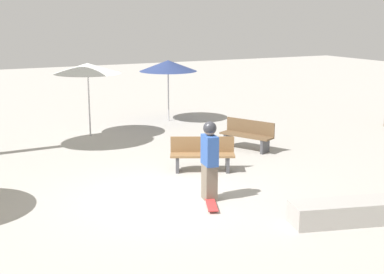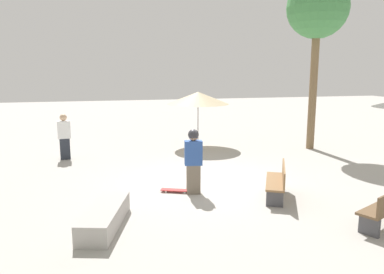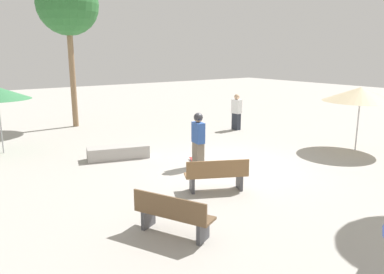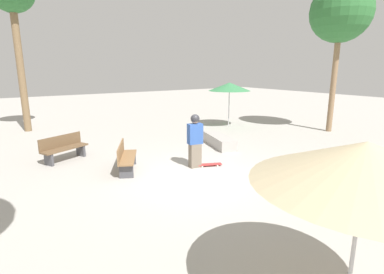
% 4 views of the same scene
% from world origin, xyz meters
% --- Properties ---
extents(ground_plane, '(60.00, 60.00, 0.00)m').
position_xyz_m(ground_plane, '(0.00, 0.00, 0.00)').
color(ground_plane, '#ADA8A0').
extents(skater_main, '(0.32, 0.48, 1.69)m').
position_xyz_m(skater_main, '(-0.70, 0.54, 0.91)').
color(skater_main, '#726656').
rests_on(skater_main, ground_plane).
extents(skateboard, '(0.49, 0.82, 0.07)m').
position_xyz_m(skateboard, '(-0.51, 0.96, 0.06)').
color(skateboard, red).
rests_on(skateboard, ground_plane).
extents(concrete_ledge, '(2.11, 1.16, 0.42)m').
position_xyz_m(concrete_ledge, '(-2.33, 2.82, 0.21)').
color(concrete_ledge, '#A8A39E').
rests_on(concrete_ledge, ground_plane).
extents(bench_near, '(1.63, 1.10, 0.85)m').
position_xyz_m(bench_near, '(-1.56, -1.42, 0.43)').
color(bench_near, '#47474C').
rests_on(bench_near, ground_plane).
extents(shade_umbrella_tan, '(2.58, 2.58, 2.28)m').
position_xyz_m(shade_umbrella_tan, '(5.19, -1.14, 2.03)').
color(shade_umbrella_tan, '#B7B7BC').
rests_on(shade_umbrella_tan, ground_plane).
extents(palm_tree_center_right, '(2.37, 2.37, 6.72)m').
position_xyz_m(palm_tree_center_right, '(3.63, -5.47, 5.44)').
color(palm_tree_center_right, brown).
rests_on(palm_tree_center_right, ground_plane).
extents(bystander_watching, '(0.28, 0.46, 1.64)m').
position_xyz_m(bystander_watching, '(4.10, 4.10, 0.82)').
color(bystander_watching, '#282D38').
rests_on(bystander_watching, ground_plane).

